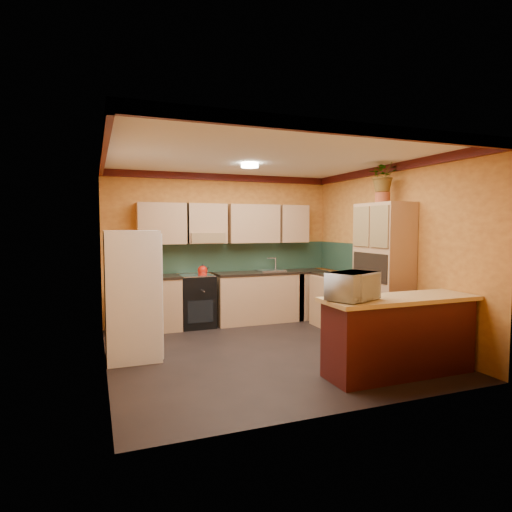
# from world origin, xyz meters

# --- Properties ---
(room_shell) EXTENTS (4.24, 4.24, 2.72)m
(room_shell) POSITION_xyz_m (0.02, 0.28, 2.09)
(room_shell) COLOR black
(room_shell) RESTS_ON ground
(base_cabinets_back) EXTENTS (3.65, 0.60, 0.88)m
(base_cabinets_back) POSITION_xyz_m (0.07, 1.80, 0.44)
(base_cabinets_back) COLOR tan
(base_cabinets_back) RESTS_ON ground
(countertop_back) EXTENTS (3.65, 0.62, 0.04)m
(countertop_back) POSITION_xyz_m (0.07, 1.80, 0.90)
(countertop_back) COLOR black
(countertop_back) RESTS_ON base_cabinets_back
(stove) EXTENTS (0.58, 0.58, 0.91)m
(stove) POSITION_xyz_m (-0.55, 1.80, 0.46)
(stove) COLOR black
(stove) RESTS_ON ground
(kettle) EXTENTS (0.22, 0.22, 0.18)m
(kettle) POSITION_xyz_m (-0.45, 1.75, 1.00)
(kettle) COLOR #AE180B
(kettle) RESTS_ON stove
(sink) EXTENTS (0.48, 0.40, 0.03)m
(sink) POSITION_xyz_m (0.85, 1.80, 0.94)
(sink) COLOR silver
(sink) RESTS_ON countertop_back
(base_cabinets_right) EXTENTS (0.60, 0.80, 0.88)m
(base_cabinets_right) POSITION_xyz_m (1.80, 1.01, 0.44)
(base_cabinets_right) COLOR tan
(base_cabinets_right) RESTS_ON ground
(countertop_right) EXTENTS (0.62, 0.80, 0.04)m
(countertop_right) POSITION_xyz_m (1.80, 1.01, 0.90)
(countertop_right) COLOR black
(countertop_right) RESTS_ON base_cabinets_right
(fridge) EXTENTS (0.68, 0.66, 1.70)m
(fridge) POSITION_xyz_m (-1.75, 0.33, 0.85)
(fridge) COLOR white
(fridge) RESTS_ON ground
(pantry) EXTENTS (0.48, 0.90, 2.10)m
(pantry) POSITION_xyz_m (1.85, -0.18, 1.05)
(pantry) COLOR tan
(pantry) RESTS_ON ground
(fern_pot) EXTENTS (0.22, 0.22, 0.16)m
(fern_pot) POSITION_xyz_m (1.85, -0.13, 2.18)
(fern_pot) COLOR #9F4626
(fern_pot) RESTS_ON pantry
(fern) EXTENTS (0.52, 0.48, 0.50)m
(fern) POSITION_xyz_m (1.85, -0.13, 2.51)
(fern) COLOR tan
(fern) RESTS_ON fern_pot
(breakfast_bar) EXTENTS (1.80, 0.55, 0.88)m
(breakfast_bar) POSITION_xyz_m (1.14, -1.42, 0.44)
(breakfast_bar) COLOR #4C1A11
(breakfast_bar) RESTS_ON ground
(bar_top) EXTENTS (1.90, 0.65, 0.05)m
(bar_top) POSITION_xyz_m (1.14, -1.42, 0.91)
(bar_top) COLOR #DDB36B
(bar_top) RESTS_ON breakfast_bar
(microwave) EXTENTS (0.68, 0.59, 0.31)m
(microwave) POSITION_xyz_m (0.48, -1.42, 1.09)
(microwave) COLOR white
(microwave) RESTS_ON bar_top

